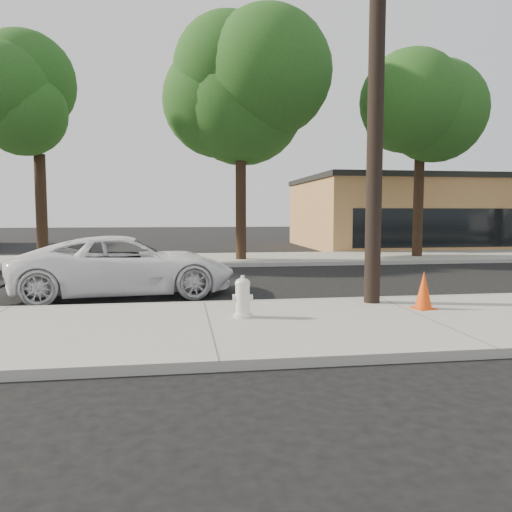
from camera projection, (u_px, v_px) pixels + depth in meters
name	position (u px, v px, depth m)	size (l,w,h in m)	color
ground	(200.00, 293.00, 12.95)	(120.00, 120.00, 0.00)	black
near_sidewalk	(210.00, 328.00, 8.71)	(90.00, 4.40, 0.15)	gray
far_sidewalk	(193.00, 260.00, 21.32)	(90.00, 5.00, 0.15)	gray
curb_near	(204.00, 305.00, 10.88)	(90.00, 0.12, 0.16)	#9E9B93
building_main	(449.00, 214.00, 30.91)	(18.00, 10.00, 4.00)	#BA834D
utility_pole	(376.00, 88.00, 10.42)	(1.40, 0.34, 9.00)	black
tree_b	(42.00, 108.00, 19.50)	(4.34, 4.20, 8.45)	black
tree_c	(246.00, 93.00, 20.21)	(4.96, 4.80, 9.55)	black
tree_d	(427.00, 114.00, 21.74)	(4.50, 4.35, 8.75)	black
police_cruiser	(126.00, 266.00, 12.56)	(2.50, 5.43, 1.51)	white
fire_hydrant	(243.00, 298.00, 9.25)	(0.39, 0.36, 0.73)	white
traffic_cone	(424.00, 291.00, 10.07)	(0.46, 0.46, 0.76)	#E2430B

